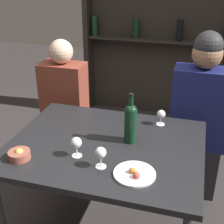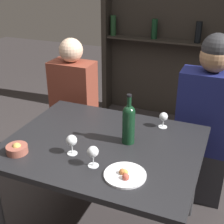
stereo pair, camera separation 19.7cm
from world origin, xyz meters
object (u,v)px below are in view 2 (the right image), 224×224
(wine_glass_0, at_px, (163,117))
(wine_glass_1, at_px, (93,153))
(seated_person_left, at_px, (74,111))
(snack_bowl, at_px, (17,149))
(food_plate_0, at_px, (125,175))
(seated_person_right, at_px, (205,126))
(wine_bottle, at_px, (129,122))
(wine_glass_2, at_px, (72,141))

(wine_glass_0, relative_size, wine_glass_1, 0.88)
(wine_glass_0, distance_m, seated_person_left, 0.95)
(seated_person_left, bearing_deg, snack_bowl, -81.11)
(wine_glass_1, height_order, food_plate_0, wine_glass_1)
(snack_bowl, height_order, seated_person_right, seated_person_right)
(wine_glass_1, distance_m, snack_bowl, 0.47)
(wine_bottle, xyz_separation_m, snack_bowl, (-0.56, -0.36, -0.11))
(wine_glass_0, distance_m, food_plate_0, 0.61)
(wine_glass_1, distance_m, wine_glass_2, 0.18)
(food_plate_0, xyz_separation_m, snack_bowl, (-0.66, -0.03, 0.02))
(wine_glass_2, distance_m, seated_person_right, 1.08)
(wine_glass_2, xyz_separation_m, seated_person_right, (0.66, 0.84, -0.18))
(wine_glass_0, xyz_separation_m, snack_bowl, (-0.71, -0.63, -0.05))
(wine_bottle, distance_m, snack_bowl, 0.67)
(wine_glass_1, xyz_separation_m, wine_glass_2, (-0.17, 0.06, -0.00))
(wine_glass_2, bearing_deg, wine_glass_1, -20.83)
(wine_bottle, relative_size, seated_person_right, 0.24)
(wine_glass_0, height_order, wine_glass_1, wine_glass_1)
(wine_bottle, relative_size, food_plate_0, 1.43)
(wine_bottle, distance_m, seated_person_left, 0.97)
(seated_person_left, xyz_separation_m, seated_person_right, (1.11, -0.00, 0.08))
(wine_glass_1, xyz_separation_m, snack_bowl, (-0.47, -0.05, -0.06))
(seated_person_left, distance_m, seated_person_right, 1.12)
(wine_glass_1, bearing_deg, seated_person_left, 124.47)
(wine_glass_0, bearing_deg, seated_person_left, 159.79)
(wine_bottle, bearing_deg, wine_glass_0, 61.18)
(wine_bottle, distance_m, seated_person_right, 0.75)
(wine_glass_1, xyz_separation_m, seated_person_left, (-0.62, 0.90, -0.26))
(wine_glass_1, bearing_deg, wine_bottle, 73.30)
(wine_glass_2, xyz_separation_m, food_plate_0, (0.36, -0.08, -0.08))
(wine_bottle, xyz_separation_m, seated_person_left, (-0.71, 0.59, -0.31))
(wine_glass_1, relative_size, wine_glass_2, 1.01)
(wine_glass_0, relative_size, seated_person_right, 0.08)
(snack_bowl, bearing_deg, food_plate_0, 2.61)
(wine_glass_1, distance_m, seated_person_right, 1.04)
(wine_glass_2, bearing_deg, wine_glass_0, 51.79)
(wine_glass_0, height_order, seated_person_left, seated_person_left)
(food_plate_0, bearing_deg, wine_glass_1, 174.07)
(wine_glass_0, distance_m, wine_glass_2, 0.66)
(food_plate_0, xyz_separation_m, seated_person_right, (0.31, 0.92, -0.10))
(wine_glass_1, relative_size, seated_person_right, 0.09)
(wine_glass_0, height_order, snack_bowl, wine_glass_0)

